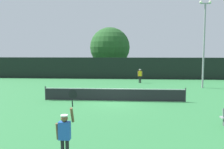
{
  "coord_description": "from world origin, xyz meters",
  "views": [
    {
      "loc": [
        1.11,
        -17.59,
        3.68
      ],
      "look_at": [
        -0.3,
        2.06,
        1.82
      ],
      "focal_mm": 37.94,
      "sensor_mm": 36.0,
      "label": 1
    }
  ],
  "objects_px": {
    "player_receiving": "(140,75)",
    "light_pole": "(204,39)",
    "tennis_ball": "(96,92)",
    "parked_car_near": "(71,70)",
    "player_serving": "(65,131)",
    "large_tree": "(110,47)",
    "parked_car_mid": "(182,70)"
  },
  "relations": [
    {
      "from": "tennis_ball",
      "to": "large_tree",
      "type": "height_order",
      "value": "large_tree"
    },
    {
      "from": "parked_car_mid",
      "to": "player_receiving",
      "type": "bearing_deg",
      "value": -123.47
    },
    {
      "from": "large_tree",
      "to": "tennis_ball",
      "type": "bearing_deg",
      "value": -89.93
    },
    {
      "from": "tennis_ball",
      "to": "light_pole",
      "type": "relative_size",
      "value": 0.01
    },
    {
      "from": "player_receiving",
      "to": "light_pole",
      "type": "relative_size",
      "value": 0.19
    },
    {
      "from": "light_pole",
      "to": "large_tree",
      "type": "bearing_deg",
      "value": 128.5
    },
    {
      "from": "light_pole",
      "to": "player_receiving",
      "type": "bearing_deg",
      "value": 151.0
    },
    {
      "from": "tennis_ball",
      "to": "parked_car_mid",
      "type": "height_order",
      "value": "parked_car_mid"
    },
    {
      "from": "light_pole",
      "to": "parked_car_mid",
      "type": "relative_size",
      "value": 2.09
    },
    {
      "from": "player_serving",
      "to": "tennis_ball",
      "type": "distance_m",
      "value": 14.13
    },
    {
      "from": "player_receiving",
      "to": "player_serving",
      "type": "bearing_deg",
      "value": 80.71
    },
    {
      "from": "large_tree",
      "to": "parked_car_mid",
      "type": "relative_size",
      "value": 1.81
    },
    {
      "from": "player_serving",
      "to": "light_pole",
      "type": "bearing_deg",
      "value": 60.9
    },
    {
      "from": "player_serving",
      "to": "parked_car_mid",
      "type": "bearing_deg",
      "value": 71.26
    },
    {
      "from": "player_receiving",
      "to": "parked_car_mid",
      "type": "bearing_deg",
      "value": -124.48
    },
    {
      "from": "parked_car_mid",
      "to": "light_pole",
      "type": "bearing_deg",
      "value": -92.97
    },
    {
      "from": "parked_car_mid",
      "to": "parked_car_near",
      "type": "bearing_deg",
      "value": -176.54
    },
    {
      "from": "player_receiving",
      "to": "parked_car_mid",
      "type": "xyz_separation_m",
      "value": [
        7.26,
        10.58,
        -0.24
      ]
    },
    {
      "from": "player_serving",
      "to": "large_tree",
      "type": "xyz_separation_m",
      "value": [
        -1.0,
        30.9,
        3.38
      ]
    },
    {
      "from": "tennis_ball",
      "to": "parked_car_near",
      "type": "bearing_deg",
      "value": 110.99
    },
    {
      "from": "player_serving",
      "to": "parked_car_mid",
      "type": "relative_size",
      "value": 0.59
    },
    {
      "from": "player_serving",
      "to": "large_tree",
      "type": "height_order",
      "value": "large_tree"
    },
    {
      "from": "player_receiving",
      "to": "tennis_ball",
      "type": "height_order",
      "value": "player_receiving"
    },
    {
      "from": "player_serving",
      "to": "large_tree",
      "type": "relative_size",
      "value": 0.32
    },
    {
      "from": "tennis_ball",
      "to": "parked_car_near",
      "type": "distance_m",
      "value": 17.86
    },
    {
      "from": "player_serving",
      "to": "parked_car_near",
      "type": "relative_size",
      "value": 0.58
    },
    {
      "from": "light_pole",
      "to": "parked_car_mid",
      "type": "height_order",
      "value": "light_pole"
    },
    {
      "from": "light_pole",
      "to": "large_tree",
      "type": "distance_m",
      "value": 17.21
    },
    {
      "from": "player_serving",
      "to": "tennis_ball",
      "type": "height_order",
      "value": "player_serving"
    },
    {
      "from": "parked_car_mid",
      "to": "tennis_ball",
      "type": "bearing_deg",
      "value": -122.78
    },
    {
      "from": "player_receiving",
      "to": "tennis_ball",
      "type": "bearing_deg",
      "value": 57.3
    },
    {
      "from": "player_receiving",
      "to": "tennis_ball",
      "type": "xyz_separation_m",
      "value": [
        -4.4,
        -6.86,
        -0.98
      ]
    }
  ]
}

